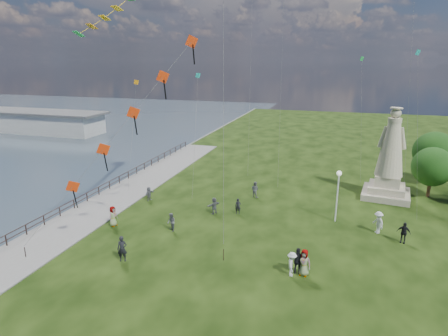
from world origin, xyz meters
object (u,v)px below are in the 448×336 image
(person_9, at_px, (404,232))
(person_11, at_px, (214,206))
(person_5, at_px, (149,194))
(person_7, at_px, (255,189))
(person_2, at_px, (292,264))
(person_0, at_px, (122,249))
(person_10, at_px, (113,216))
(lamppost, at_px, (338,185))
(pier_pavilion, at_px, (37,121))
(person_3, at_px, (298,261))
(person_6, at_px, (238,206))
(statue, at_px, (389,165))
(person_1, at_px, (171,222))
(person_4, at_px, (304,263))
(person_8, at_px, (378,222))

(person_9, bearing_deg, person_11, -167.72)
(person_5, xyz_separation_m, person_9, (23.82, -2.44, 0.13))
(person_7, bearing_deg, person_11, 84.49)
(person_2, xyz_separation_m, person_7, (-5.66, 14.07, -0.00))
(person_0, distance_m, person_2, 12.06)
(person_9, distance_m, person_10, 24.20)
(person_9, bearing_deg, lamppost, 169.39)
(pier_pavilion, relative_size, person_9, 17.28)
(person_3, bearing_deg, lamppost, -106.62)
(person_6, distance_m, person_11, 2.26)
(person_5, xyz_separation_m, person_11, (7.55, -1.29, 0.06))
(person_5, bearing_deg, person_3, -113.11)
(statue, relative_size, person_1, 5.94)
(pier_pavilion, relative_size, person_4, 15.82)
(person_2, relative_size, person_6, 1.15)
(pier_pavilion, relative_size, person_7, 17.53)
(person_6, bearing_deg, person_11, -175.80)
(statue, distance_m, person_8, 10.02)
(person_4, bearing_deg, person_5, 162.08)
(person_0, relative_size, person_10, 1.06)
(pier_pavilion, height_order, person_2, pier_pavilion)
(statue, relative_size, person_4, 5.01)
(statue, xyz_separation_m, lamppost, (-5.01, -8.11, -0.15))
(person_4, bearing_deg, person_0, -159.42)
(statue, distance_m, person_4, 19.36)
(person_2, xyz_separation_m, person_11, (-8.38, 8.58, -0.06))
(statue, relative_size, lamppost, 1.99)
(person_1, distance_m, person_9, 18.88)
(person_6, relative_size, person_11, 0.94)
(person_0, relative_size, person_11, 1.20)
(statue, distance_m, person_11, 18.91)
(lamppost, distance_m, person_5, 18.77)
(person_4, bearing_deg, person_2, -147.11)
(person_1, distance_m, person_7, 11.31)
(person_3, bearing_deg, person_8, -127.99)
(person_0, distance_m, person_11, 10.83)
(person_1, height_order, person_6, person_1)
(pier_pavilion, height_order, person_10, pier_pavilion)
(pier_pavilion, distance_m, person_3, 69.88)
(person_0, bearing_deg, person_4, -10.53)
(person_10, bearing_deg, person_9, -69.28)
(person_0, relative_size, person_9, 1.11)
(pier_pavilion, relative_size, person_8, 15.61)
(person_4, distance_m, person_10, 17.02)
(person_2, xyz_separation_m, person_8, (6.09, 8.66, 0.10))
(person_6, xyz_separation_m, person_7, (0.55, 4.86, 0.11))
(person_3, distance_m, person_8, 10.08)
(statue, xyz_separation_m, person_6, (-13.87, -9.00, -2.84))
(statue, bearing_deg, person_6, -139.53)
(person_10, height_order, person_11, person_10)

